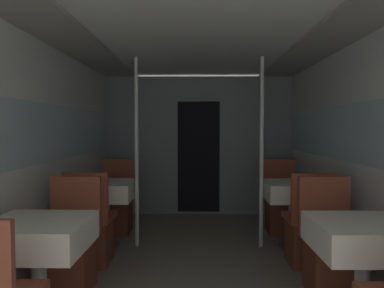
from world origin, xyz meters
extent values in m
cube|color=silver|center=(-1.45, 1.88, 1.05)|extent=(0.05, 6.56, 2.10)
cube|color=silver|center=(-1.43, 1.88, 1.27)|extent=(0.03, 6.04, 0.55)
cube|color=silver|center=(1.45, 1.88, 1.05)|extent=(0.05, 6.56, 2.10)
cube|color=silver|center=(1.43, 1.88, 1.27)|extent=(0.03, 6.04, 0.55)
cube|color=silver|center=(0.00, 1.88, 2.15)|extent=(2.89, 6.56, 0.04)
cube|color=#999993|center=(-1.19, 1.88, 2.12)|extent=(0.52, 6.30, 0.03)
cube|color=#999993|center=(1.19, 1.88, 2.12)|extent=(0.52, 6.30, 0.03)
cube|color=slate|center=(0.00, 4.19, 1.05)|extent=(2.83, 0.08, 2.10)
cube|color=black|center=(0.00, 4.14, 0.88)|extent=(0.64, 0.01, 1.68)
cylinder|color=#B7B7BC|center=(-1.05, 0.83, 0.36)|extent=(0.10, 0.10, 0.68)
cube|color=#B2B2B7|center=(-1.05, 0.83, 0.71)|extent=(0.59, 0.59, 0.02)
cube|color=white|center=(-1.05, 0.83, 0.63)|extent=(0.63, 0.63, 0.19)
cube|color=brown|center=(-1.05, 1.39, 0.21)|extent=(0.36, 0.36, 0.43)
cube|color=brown|center=(-1.05, 1.39, 0.45)|extent=(0.43, 0.43, 0.05)
cube|color=brown|center=(-1.05, 1.58, 0.70)|extent=(0.43, 0.04, 0.44)
cylinder|color=#4C4C51|center=(-1.05, 2.59, 0.01)|extent=(0.32, 0.32, 0.01)
cylinder|color=#B7B7BC|center=(-1.05, 2.59, 0.36)|extent=(0.10, 0.10, 0.68)
cube|color=#B2B2B7|center=(-1.05, 2.59, 0.71)|extent=(0.59, 0.59, 0.02)
cube|color=white|center=(-1.05, 2.59, 0.63)|extent=(0.63, 0.63, 0.19)
cube|color=brown|center=(-1.05, 2.03, 0.21)|extent=(0.36, 0.36, 0.43)
cube|color=brown|center=(-1.05, 2.03, 0.45)|extent=(0.43, 0.43, 0.05)
cube|color=brown|center=(-1.05, 1.84, 0.70)|extent=(0.43, 0.04, 0.44)
cube|color=brown|center=(-1.05, 3.15, 0.21)|extent=(0.36, 0.36, 0.43)
cube|color=brown|center=(-1.05, 3.15, 0.45)|extent=(0.43, 0.43, 0.05)
cube|color=brown|center=(-1.05, 3.34, 0.70)|extent=(0.43, 0.04, 0.44)
cylinder|color=silver|center=(-0.69, 2.59, 1.05)|extent=(0.04, 0.04, 2.10)
cylinder|color=#B7B7BC|center=(1.05, 0.83, 0.36)|extent=(0.10, 0.10, 0.68)
cube|color=#B2B2B7|center=(1.05, 0.83, 0.71)|extent=(0.59, 0.59, 0.02)
cube|color=white|center=(1.05, 0.83, 0.63)|extent=(0.63, 0.63, 0.19)
cube|color=brown|center=(1.05, 1.39, 0.21)|extent=(0.36, 0.36, 0.43)
cube|color=brown|center=(1.05, 1.39, 0.45)|extent=(0.43, 0.43, 0.05)
cube|color=brown|center=(1.05, 1.58, 0.70)|extent=(0.43, 0.04, 0.44)
cylinder|color=#4C4C51|center=(1.05, 2.59, 0.01)|extent=(0.32, 0.32, 0.01)
cylinder|color=#B7B7BC|center=(1.05, 2.59, 0.36)|extent=(0.10, 0.10, 0.68)
cube|color=#B2B2B7|center=(1.05, 2.59, 0.71)|extent=(0.59, 0.59, 0.02)
cube|color=white|center=(1.05, 2.59, 0.63)|extent=(0.63, 0.63, 0.19)
cube|color=brown|center=(1.05, 2.03, 0.21)|extent=(0.36, 0.36, 0.43)
cube|color=brown|center=(1.05, 2.03, 0.45)|extent=(0.43, 0.43, 0.05)
cube|color=brown|center=(1.05, 1.84, 0.70)|extent=(0.43, 0.04, 0.44)
cube|color=brown|center=(1.05, 3.15, 0.21)|extent=(0.36, 0.36, 0.43)
cube|color=brown|center=(1.05, 3.15, 0.45)|extent=(0.43, 0.43, 0.05)
cube|color=brown|center=(1.05, 3.34, 0.70)|extent=(0.43, 0.04, 0.44)
cylinder|color=silver|center=(0.69, 2.59, 1.05)|extent=(0.04, 0.04, 2.10)
camera|label=1|loc=(-0.01, -1.55, 1.32)|focal=35.00mm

